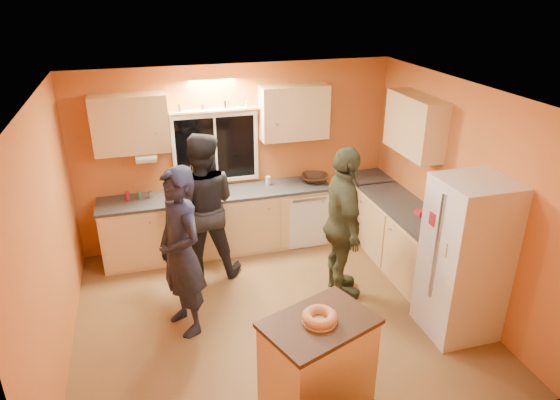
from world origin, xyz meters
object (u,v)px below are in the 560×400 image
object	(u,v)px
island	(318,362)
person_left	(181,253)
person_right	(343,225)
refrigerator	(465,259)
person_center	(202,207)

from	to	relation	value
island	person_left	xyz separation A→B (m)	(-1.04, 1.45, 0.49)
person_right	island	bearing A→B (deg)	159.32
person_left	person_right	size ratio (longest dim) A/B	1.00
island	person_left	world-z (taller)	person_left
refrigerator	person_right	world-z (taller)	person_right
refrigerator	island	world-z (taller)	refrigerator
person_center	person_right	bearing A→B (deg)	158.70
person_left	person_center	bearing A→B (deg)	138.51
refrigerator	person_left	xyz separation A→B (m)	(-2.90, 0.85, 0.06)
person_center	person_right	xyz separation A→B (m)	(1.54, -0.95, -0.01)
person_center	person_left	bearing A→B (deg)	81.42
refrigerator	island	bearing A→B (deg)	-162.25
refrigerator	island	size ratio (longest dim) A/B	1.60
person_center	person_right	size ratio (longest dim) A/B	1.01
refrigerator	person_right	xyz separation A→B (m)	(-0.98, 1.00, 0.06)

